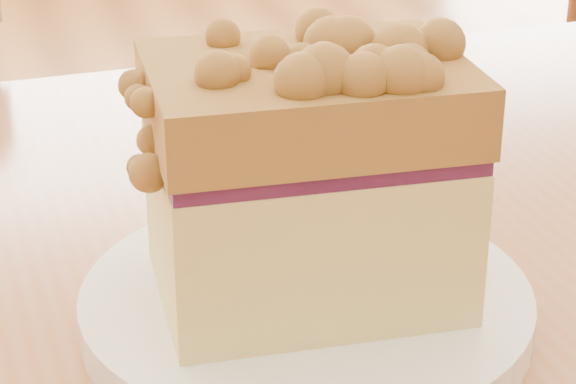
# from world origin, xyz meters

# --- Properties ---
(plate) EXTENTS (0.21, 0.21, 0.02)m
(plate) POSITION_xyz_m (0.04, 0.09, 0.76)
(plate) COLOR white
(plate) RESTS_ON cafe_table_main
(cake_slice) EXTENTS (0.15, 0.11, 0.13)m
(cake_slice) POSITION_xyz_m (0.04, 0.09, 0.83)
(cake_slice) COLOR #E1D57F
(cake_slice) RESTS_ON plate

